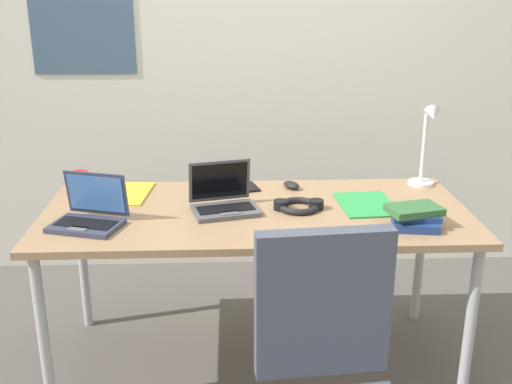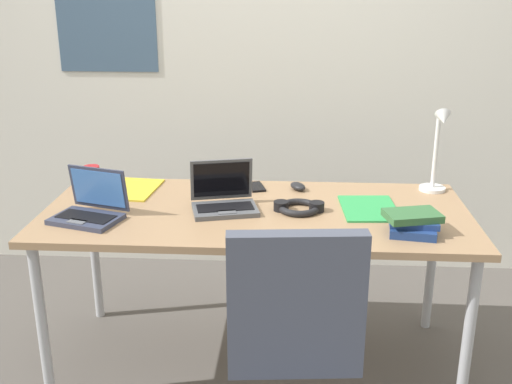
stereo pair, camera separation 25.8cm
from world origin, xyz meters
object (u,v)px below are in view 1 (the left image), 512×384
object	(u,v)px
laptop_near_lamp	(89,215)
computer_mouse	(291,185)
desk_lamp	(426,146)
book_stack	(415,217)
headphones	(299,206)
cell_phone	(250,187)
paper_folder_back_left	(123,193)
paper_folder_center	(366,204)
laptop_front_left	(224,201)
coffee_mug	(81,180)

from	to	relation	value
laptop_near_lamp	computer_mouse	world-z (taller)	laptop_near_lamp
desk_lamp	book_stack	bearing A→B (deg)	-110.44
headphones	computer_mouse	bearing A→B (deg)	90.81
cell_phone	book_stack	distance (m)	0.81
laptop_near_lamp	paper_folder_back_left	size ratio (longest dim) A/B	1.01
desk_lamp	paper_folder_center	distance (m)	0.44
laptop_near_lamp	cell_phone	xyz separation A→B (m)	(0.65, 0.44, -0.04)
cell_phone	paper_folder_back_left	xyz separation A→B (m)	(-0.58, -0.07, -0.00)
computer_mouse	cell_phone	distance (m)	0.20
laptop_front_left	computer_mouse	world-z (taller)	laptop_front_left
laptop_front_left	paper_folder_back_left	size ratio (longest dim) A/B	1.00
desk_lamp	cell_phone	xyz separation A→B (m)	(-0.82, 0.02, -0.19)
computer_mouse	headphones	size ratio (longest dim) A/B	0.45
desk_lamp	headphones	xyz separation A→B (m)	(-0.62, -0.28, -0.18)
computer_mouse	cell_phone	world-z (taller)	computer_mouse
paper_folder_center	paper_folder_back_left	world-z (taller)	same
desk_lamp	book_stack	xyz separation A→B (m)	(-0.18, -0.49, -0.15)
book_stack	paper_folder_center	size ratio (longest dim) A/B	0.74
computer_mouse	paper_folder_center	size ratio (longest dim) A/B	0.31
headphones	book_stack	bearing A→B (deg)	-26.33
book_stack	paper_folder_center	bearing A→B (deg)	118.30
book_stack	paper_folder_center	world-z (taller)	book_stack
desk_lamp	book_stack	world-z (taller)	desk_lamp
laptop_front_left	paper_folder_center	world-z (taller)	laptop_front_left
headphones	paper_folder_back_left	world-z (taller)	headphones
book_stack	laptop_near_lamp	bearing A→B (deg)	176.90
laptop_near_lamp	coffee_mug	world-z (taller)	laptop_near_lamp
computer_mouse	headphones	world-z (taller)	headphones
cell_phone	headphones	distance (m)	0.35
computer_mouse	coffee_mug	distance (m)	0.98
desk_lamp	paper_folder_back_left	xyz separation A→B (m)	(-1.40, -0.05, -0.19)
headphones	paper_folder_back_left	xyz separation A→B (m)	(-0.78, 0.23, -0.01)
desk_lamp	paper_folder_back_left	size ratio (longest dim) A/B	1.29
book_stack	paper_folder_back_left	bearing A→B (deg)	160.04
desk_lamp	laptop_front_left	size ratio (longest dim) A/B	1.29
cell_phone	paper_folder_back_left	size ratio (longest dim) A/B	0.44
paper_folder_back_left	cell_phone	bearing A→B (deg)	6.53
computer_mouse	paper_folder_center	bearing A→B (deg)	-69.69
laptop_front_left	cell_phone	world-z (taller)	laptop_front_left
computer_mouse	book_stack	distance (m)	0.66
laptop_front_left	headphones	world-z (taller)	laptop_front_left
computer_mouse	paper_folder_center	distance (m)	0.39
laptop_front_left	book_stack	bearing A→B (deg)	-15.80
headphones	paper_folder_back_left	distance (m)	0.81
desk_lamp	paper_folder_center	world-z (taller)	desk_lamp
laptop_front_left	paper_folder_center	distance (m)	0.62
cell_phone	paper_folder_center	bearing A→B (deg)	-42.85
desk_lamp	laptop_front_left	world-z (taller)	desk_lamp
laptop_front_left	paper_folder_back_left	xyz separation A→B (m)	(-0.46, 0.23, -0.04)
cell_phone	coffee_mug	xyz separation A→B (m)	(-0.78, 0.01, 0.04)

